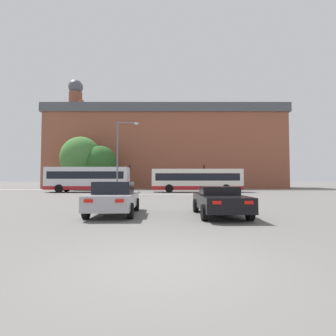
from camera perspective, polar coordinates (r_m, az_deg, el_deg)
The scene contains 16 objects.
ground_plane at distance 5.18m, azimuth -0.32°, elevation -20.29°, with size 400.00×400.00×0.00m, color #605E5B.
stop_line_strip at distance 27.39m, azimuth 0.13°, elevation -5.83°, with size 8.87×0.30×0.01m, color silver.
far_pavement at distance 41.19m, azimuth 0.17°, elevation -4.73°, with size 69.86×2.50×0.01m, color gray.
brick_civic_building at distance 51.18m, azimuth -0.43°, elevation 4.21°, with size 43.55×12.68×21.23m.
car_saloon_left at distance 12.21m, azimuth -11.38°, elevation -6.37°, with size 2.09×4.44×1.48m.
car_roadster_right at distance 11.73m, azimuth 11.40°, elevation -6.99°, with size 2.04×4.37×1.27m.
bus_crossing_lead at distance 33.33m, azimuth 6.47°, elevation -2.57°, with size 11.23×2.70×2.90m.
bus_crossing_trailing at distance 34.42m, azimuth -16.77°, elevation -2.26°, with size 10.17×2.68×3.13m.
traffic_light_far_left at distance 41.19m, azimuth -8.13°, elevation -1.07°, with size 0.26×0.31×3.86m.
traffic_light_far_right at distance 41.18m, azimuth 8.08°, elevation -1.10°, with size 0.26×0.31×3.83m.
street_lamp_junction at distance 29.64m, azimuth -9.98°, elevation 3.93°, with size 2.43×0.36×8.07m.
pedestrian_waiting at distance 40.67m, azimuth 6.05°, elevation -3.47°, with size 0.26×0.42×1.57m.
pedestrian_walking_east at distance 41.38m, azimuth -8.08°, elevation -3.29°, with size 0.30×0.44×1.73m.
pedestrian_walking_west at distance 41.88m, azimuth -12.34°, elevation -3.34°, with size 0.31×0.44×1.63m.
tree_by_building at distance 42.06m, azimuth -14.28°, elevation 1.13°, with size 5.00×5.00×6.84m.
tree_kerbside at distance 43.57m, azimuth -18.19°, elevation 2.09°, with size 6.38×6.38×8.35m.
Camera 1 is at (0.05, -4.93, 1.58)m, focal length 28.00 mm.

